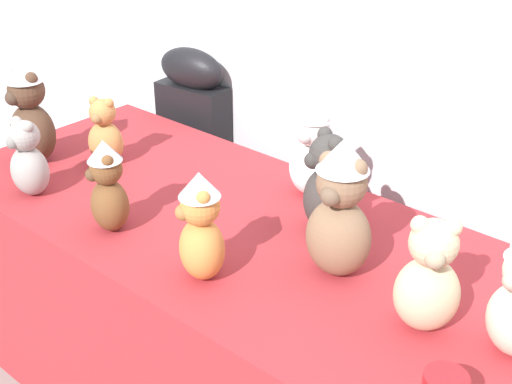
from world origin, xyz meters
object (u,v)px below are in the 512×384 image
Objects in this scene: teddy_bear_ash at (28,160)px; instrument_case at (196,164)px; display_table at (256,337)px; teddy_bear_caramel at (105,133)px; teddy_bear_mocha at (340,210)px; teddy_bear_cocoa at (30,112)px; teddy_bear_charcoal at (327,186)px; teddy_bear_chestnut at (108,187)px; teddy_bear_ginger at (201,228)px; teddy_bear_sand at (429,278)px; teddy_bear_snow at (312,149)px.

instrument_case is at bearing 97.90° from teddy_bear_ash.
teddy_bear_ash is (-0.63, -0.27, 0.46)m from display_table.
teddy_bear_mocha is at bearing -23.04° from teddy_bear_caramel.
teddy_bear_cocoa is at bearing 142.22° from teddy_bear_ash.
teddy_bear_chestnut is at bearing -108.63° from teddy_bear_charcoal.
display_table is 0.78m from teddy_bear_caramel.
instrument_case is (-0.77, 0.52, 0.12)m from display_table.
teddy_bear_ginger is 0.71m from teddy_bear_caramel.
teddy_bear_chestnut is (0.47, -0.76, 0.36)m from instrument_case.
display_table is 8.47× the size of teddy_bear_ash.
teddy_bear_caramel is at bearing 143.98° from teddy_bear_sand.
teddy_bear_sand is at bearing 48.47° from teddy_bear_ginger.
teddy_bear_caramel is (-1.16, 0.07, -0.02)m from teddy_bear_sand.
instrument_case is at bearing 146.02° from display_table.
teddy_bear_charcoal is (0.95, 0.26, -0.04)m from teddy_bear_cocoa.
teddy_bear_snow is at bearing 128.55° from teddy_bear_mocha.
display_table is at bearing 127.43° from teddy_bear_ginger.
teddy_bear_ash reaches higher than display_table.
teddy_bear_caramel is (-0.33, 0.25, -0.02)m from teddy_bear_chestnut.
teddy_bear_charcoal reaches higher than teddy_bear_ash.
teddy_bear_charcoal is at bearing 25.74° from teddy_bear_ash.
teddy_bear_sand is 0.92× the size of teddy_bear_snow.
teddy_bear_caramel is 0.63× the size of teddy_bear_mocha.
teddy_bear_mocha is at bearing 5.23° from teddy_bear_cocoa.
teddy_bear_charcoal reaches higher than teddy_bear_chestnut.
teddy_bear_caramel is at bearing -163.67° from teddy_bear_snow.
teddy_bear_ginger is 1.18× the size of teddy_bear_ash.
display_table is 0.83m from teddy_bear_ash.
teddy_bear_sand is 1.22× the size of teddy_bear_caramel.
teddy_bear_ash is 0.84× the size of teddy_bear_charcoal.
teddy_bear_caramel is (0.19, 0.14, -0.06)m from teddy_bear_cocoa.
teddy_bear_caramel is at bearing 88.36° from teddy_bear_ash.
teddy_bear_snow reaches higher than teddy_bear_ginger.
teddy_bear_snow is (-0.15, 0.13, 0.01)m from teddy_bear_charcoal.
instrument_case is 1.16m from teddy_bear_ginger.
teddy_bear_chestnut is 0.95× the size of teddy_bear_sand.
teddy_bear_mocha reaches higher than instrument_case.
teddy_bear_ash is at bearing -154.84° from teddy_bear_chestnut.
teddy_bear_caramel is 0.94× the size of teddy_bear_ash.
teddy_bear_charcoal is at bearing -28.42° from instrument_case.
teddy_bear_mocha reaches higher than teddy_bear_caramel.
teddy_bear_cocoa reaches higher than teddy_bear_caramel.
teddy_bear_cocoa reaches higher than teddy_bear_ash.
display_table is 0.52m from teddy_bear_charcoal.
teddy_bear_snow is (0.74, -0.25, 0.38)m from instrument_case.
teddy_bear_cocoa is (-0.52, 0.11, 0.04)m from teddy_bear_chestnut.
display_table is at bearing 8.08° from teddy_bear_cocoa.
teddy_bear_charcoal is at bearing 121.43° from teddy_bear_sand.
teddy_bear_mocha is 1.25× the size of teddy_bear_charcoal.
teddy_bear_ginger is at bearing -41.67° from teddy_bear_caramel.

